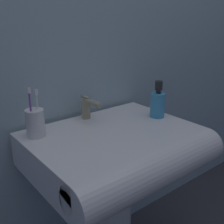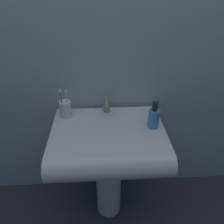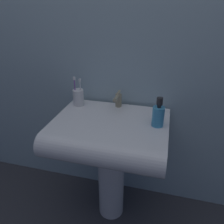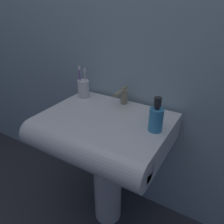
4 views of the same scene
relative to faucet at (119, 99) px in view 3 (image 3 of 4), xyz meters
The scene contains 7 objects.
ground_plane 0.80m from the faucet, 91.51° to the right, with size 6.00×6.00×0.00m, color #38383D.
wall_back 0.43m from the faucet, 92.47° to the left, with size 5.00×0.05×2.40m, color #9EB7C1.
sink_pedestal 0.52m from the faucet, 91.51° to the right, with size 0.17×0.17×0.59m, color white.
sink_basin 0.25m from the faucet, 91.15° to the right, with size 0.64×0.52×0.14m.
faucet is the anchor object (origin of this frame).
toothbrush_cup 0.26m from the faucet, behind, with size 0.07×0.07×0.19m.
soap_bottle 0.30m from the faucet, 33.94° to the right, with size 0.06×0.06×0.16m.
Camera 3 is at (0.28, -1.04, 1.32)m, focal length 35.00 mm.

